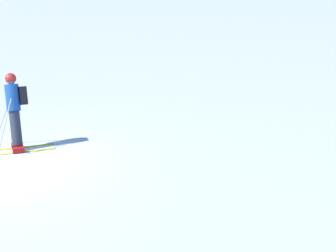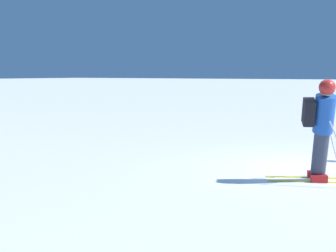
# 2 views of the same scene
# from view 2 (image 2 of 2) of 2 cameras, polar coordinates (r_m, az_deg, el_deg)

# --- Properties ---
(ground_plane) EXTENTS (300.00, 300.00, 0.00)m
(ground_plane) POSITION_cam_2_polar(r_m,az_deg,el_deg) (9.78, 19.08, -5.28)
(ground_plane) COLOR white
(skier) EXTENTS (1.53, 1.81, 1.87)m
(skier) POSITION_cam_2_polar(r_m,az_deg,el_deg) (8.45, 18.20, 0.07)
(skier) COLOR yellow
(skier) RESTS_ON ground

